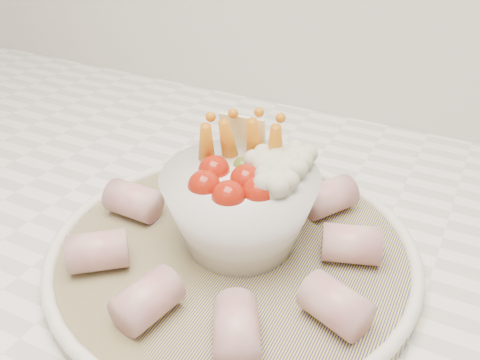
% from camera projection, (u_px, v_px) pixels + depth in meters
% --- Properties ---
extents(serving_platter, '(0.35, 0.35, 0.02)m').
position_uv_depth(serving_platter, '(233.00, 252.00, 0.51)').
color(serving_platter, navy).
rests_on(serving_platter, kitchen_counter).
extents(veggie_bowl, '(0.14, 0.14, 0.12)m').
position_uv_depth(veggie_bowl, '(242.00, 203.00, 0.49)').
color(veggie_bowl, white).
rests_on(veggie_bowl, serving_platter).
extents(cured_meat_rolls, '(0.29, 0.28, 0.04)m').
position_uv_depth(cured_meat_rolls, '(233.00, 234.00, 0.50)').
color(cured_meat_rolls, '#B6535F').
rests_on(cured_meat_rolls, serving_platter).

